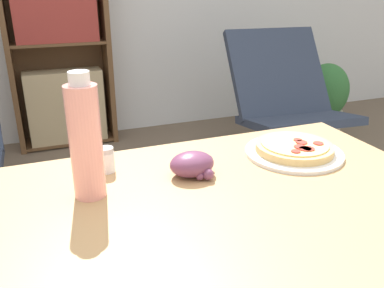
{
  "coord_description": "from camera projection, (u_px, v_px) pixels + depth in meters",
  "views": [
    {
      "loc": [
        -0.38,
        -0.65,
        1.18
      ],
      "look_at": [
        -0.04,
        0.24,
        0.79
      ],
      "focal_mm": 38.0,
      "sensor_mm": 36.0,
      "label": 1
    }
  ],
  "objects": [
    {
      "name": "drink_bottle",
      "position": [
        85.0,
        140.0,
        0.86
      ],
      "size": [
        0.07,
        0.07,
        0.28
      ],
      "color": "pink",
      "rests_on": "dining_table"
    },
    {
      "name": "lounge_chair_far",
      "position": [
        286.0,
        125.0,
        2.71
      ],
      "size": [
        0.71,
        0.81,
        0.88
      ],
      "rotation": [
        0.0,
        0.0,
        -0.08
      ],
      "color": "slate",
      "rests_on": "ground_plane"
    },
    {
      "name": "bookshelf",
      "position": [
        59.0,
        52.0,
        2.94
      ],
      "size": [
        0.71,
        0.27,
        1.54
      ],
      "color": "brown",
      "rests_on": "ground_plane"
    },
    {
      "name": "grape_bunch",
      "position": [
        192.0,
        164.0,
        0.99
      ],
      "size": [
        0.12,
        0.1,
        0.06
      ],
      "color": "#6B3856",
      "rests_on": "dining_table"
    },
    {
      "name": "dining_table",
      "position": [
        202.0,
        253.0,
        0.88
      ],
      "size": [
        1.19,
        0.77,
        0.73
      ],
      "color": "tan",
      "rests_on": "ground_plane"
    },
    {
      "name": "salt_shaker",
      "position": [
        107.0,
        160.0,
        1.01
      ],
      "size": [
        0.04,
        0.04,
        0.06
      ],
      "color": "white",
      "rests_on": "dining_table"
    },
    {
      "name": "potted_plant_floor",
      "position": [
        325.0,
        97.0,
        3.38
      ],
      "size": [
        0.4,
        0.34,
        0.56
      ],
      "color": "#BCB2A3",
      "rests_on": "ground_plane"
    },
    {
      "name": "pizza_on_plate",
      "position": [
        294.0,
        149.0,
        1.11
      ],
      "size": [
        0.27,
        0.27,
        0.04
      ],
      "color": "white",
      "rests_on": "dining_table"
    }
  ]
}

